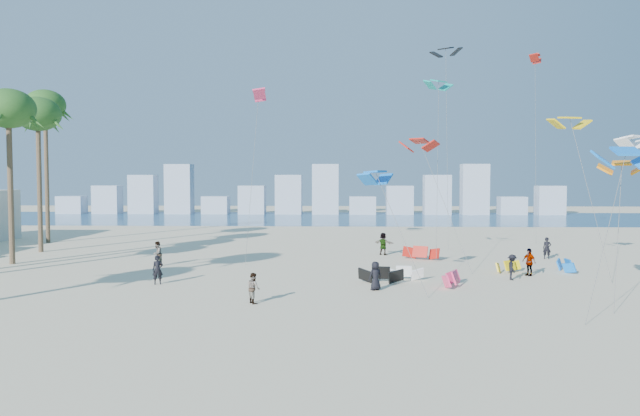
{
  "coord_description": "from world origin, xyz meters",
  "views": [
    {
      "loc": [
        4.39,
        -20.33,
        6.41
      ],
      "look_at": [
        3.0,
        16.0,
        4.5
      ],
      "focal_mm": 34.28,
      "sensor_mm": 36.0,
      "label": 1
    }
  ],
  "objects": [
    {
      "name": "ground",
      "position": [
        0.0,
        0.0,
        0.0
      ],
      "size": [
        220.0,
        220.0,
        0.0
      ],
      "primitive_type": "plane",
      "color": "beige",
      "rests_on": "ground"
    },
    {
      "name": "ocean",
      "position": [
        0.0,
        72.0,
        0.01
      ],
      "size": [
        220.0,
        220.0,
        0.0
      ],
      "primitive_type": "plane",
      "color": "navy",
      "rests_on": "ground"
    },
    {
      "name": "kitesurfer_near",
      "position": [
        -6.59,
        15.13,
        0.86
      ],
      "size": [
        0.73,
        0.61,
        1.72
      ],
      "primitive_type": "imported",
      "rotation": [
        0.0,
        0.0,
        0.36
      ],
      "color": "black",
      "rests_on": "ground"
    },
    {
      "name": "kitesurfer_mid",
      "position": [
        -0.13,
        10.0,
        0.77
      ],
      "size": [
        0.9,
        0.95,
        1.54
      ],
      "primitive_type": "imported",
      "rotation": [
        0.0,
        0.0,
        2.15
      ],
      "color": "gray",
      "rests_on": "ground"
    },
    {
      "name": "kitesurfers_far",
      "position": [
        7.92,
        22.39,
        0.86
      ],
      "size": [
        29.74,
        16.54,
        1.82
      ],
      "color": "black",
      "rests_on": "ground"
    },
    {
      "name": "grounded_kites",
      "position": [
        11.24,
        19.76,
        0.42
      ],
      "size": [
        14.82,
        13.94,
        0.94
      ],
      "color": "black",
      "rests_on": "ground"
    },
    {
      "name": "flying_kites",
      "position": [
        12.71,
        24.14,
        11.48
      ],
      "size": [
        28.37,
        35.31,
        18.57
      ],
      "color": "blue",
      "rests_on": "ground"
    },
    {
      "name": "distant_skyline",
      "position": [
        -1.19,
        82.0,
        3.09
      ],
      "size": [
        85.0,
        3.0,
        8.4
      ],
      "color": "#9EADBF",
      "rests_on": "ground"
    }
  ]
}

